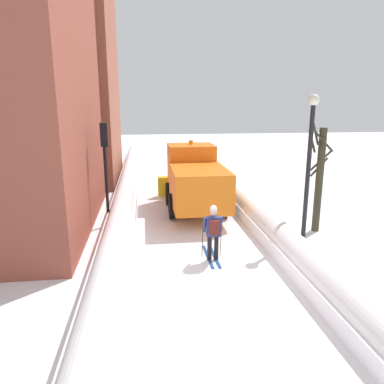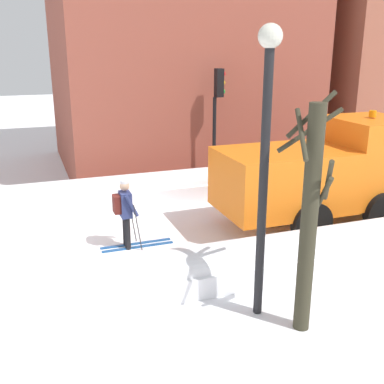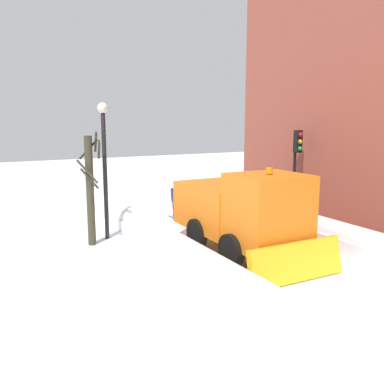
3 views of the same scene
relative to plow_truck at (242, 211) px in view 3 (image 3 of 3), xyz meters
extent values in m
plane|color=white|center=(-0.48, 3.24, -1.48)|extent=(80.00, 80.00, 0.00)
cube|color=white|center=(2.28, 3.24, -1.25)|extent=(1.10, 36.00, 0.46)
cylinder|color=white|center=(2.28, 3.24, -1.01)|extent=(0.90, 34.20, 0.90)
cube|color=brown|center=(-8.37, -1.58, 5.34)|extent=(7.95, 9.35, 13.64)
cube|color=orange|center=(0.00, -1.32, -0.08)|extent=(2.30, 3.40, 1.60)
cube|color=orange|center=(0.00, 1.38, 0.27)|extent=(2.20, 2.00, 2.30)
cube|color=black|center=(0.00, 2.34, 0.78)|extent=(1.85, 0.06, 1.01)
cube|color=yellow|center=(0.00, 2.73, -0.93)|extent=(3.20, 0.46, 1.13)
cylinder|color=orange|center=(0.00, 1.38, 1.54)|extent=(0.20, 0.20, 0.18)
cylinder|color=black|center=(-1.15, 1.08, -0.93)|extent=(0.25, 1.10, 1.10)
cylinder|color=black|center=(1.15, 1.08, -0.93)|extent=(0.25, 1.10, 1.10)
cylinder|color=black|center=(-1.15, -1.12, -0.93)|extent=(0.25, 1.10, 1.10)
cylinder|color=black|center=(1.15, -1.12, -0.93)|extent=(0.25, 1.10, 1.10)
cylinder|color=black|center=(-0.31, -5.55, -1.07)|extent=(0.14, 0.14, 0.82)
cylinder|color=black|center=(-0.09, -5.55, -1.07)|extent=(0.14, 0.14, 0.82)
cube|color=navy|center=(-0.20, -5.55, -0.35)|extent=(0.42, 0.26, 0.62)
cube|color=#591E19|center=(-0.20, -5.76, -0.32)|extent=(0.32, 0.16, 0.44)
sphere|color=tan|center=(-0.20, -5.55, 0.12)|extent=(0.24, 0.24, 0.24)
sphere|color=silver|center=(-0.20, -5.55, 0.22)|extent=(0.22, 0.22, 0.22)
cylinder|color=navy|center=(-0.46, -5.45, -0.32)|extent=(0.09, 0.33, 0.56)
cylinder|color=navy|center=(0.06, -5.45, -0.32)|extent=(0.09, 0.33, 0.56)
cube|color=#194C8C|center=(-0.31, -5.30, -1.46)|extent=(0.09, 1.80, 0.03)
cube|color=#194C8C|center=(-0.09, -5.30, -1.46)|extent=(0.09, 1.80, 0.03)
cylinder|color=#262628|center=(-0.50, -5.33, -0.88)|extent=(0.02, 0.19, 1.19)
cylinder|color=#262628|center=(0.10, -5.33, -0.88)|extent=(0.02, 0.19, 1.19)
cylinder|color=black|center=(-3.78, -1.75, 0.13)|extent=(0.12, 0.12, 3.21)
cube|color=black|center=(-3.78, -1.61, 2.19)|extent=(0.28, 0.24, 0.90)
sphere|color=red|center=(-3.78, -1.48, 2.47)|extent=(0.18, 0.18, 0.18)
sphere|color=gold|center=(-3.78, -1.48, 2.19)|extent=(0.18, 0.18, 0.18)
sphere|color=green|center=(-3.78, -1.48, 1.91)|extent=(0.18, 0.18, 0.18)
cylinder|color=black|center=(3.57, -3.89, 0.91)|extent=(0.16, 0.16, 4.78)
sphere|color=silver|center=(3.57, -3.89, 3.48)|extent=(0.40, 0.40, 0.40)
cylinder|color=#393626|center=(4.28, -3.39, 0.51)|extent=(0.28, 0.28, 3.98)
cylinder|color=#393626|center=(4.33, -3.19, 1.00)|extent=(0.63, 0.22, 0.78)
cylinder|color=#393626|center=(3.93, -3.27, 2.01)|extent=(0.33, 1.07, 0.77)
cylinder|color=#393626|center=(4.41, -3.17, 1.26)|extent=(0.68, 0.45, 0.87)
cylinder|color=#393626|center=(4.23, -3.61, 2.01)|extent=(0.70, 0.27, 0.76)
cylinder|color=#393626|center=(4.02, -3.33, 2.28)|extent=(0.23, 0.80, 0.78)
camera|label=1|loc=(-2.23, -15.89, 3.34)|focal=33.49mm
camera|label=2|loc=(10.47, -7.70, 3.34)|focal=43.91mm
camera|label=3|loc=(7.87, 11.30, 3.09)|focal=38.74mm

